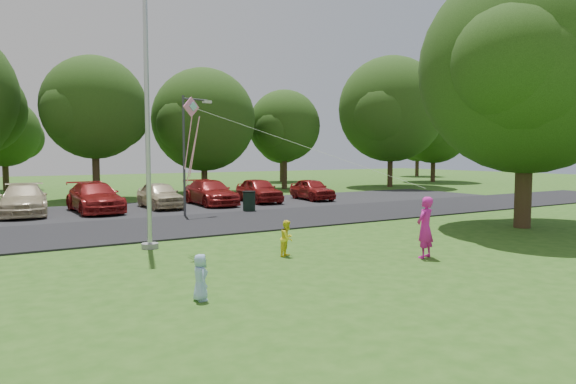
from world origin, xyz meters
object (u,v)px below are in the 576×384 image
flagpole (147,109)px  street_lamp (188,144)px  child_blue (200,277)px  big_tree (528,72)px  woman (425,227)px  trash_can (249,201)px  kite (198,125)px  child_yellow (287,238)px

flagpole → street_lamp: 7.78m
flagpole → child_blue: flagpole is taller
flagpole → big_tree: big_tree is taller
woman → child_blue: woman is taller
flagpole → street_lamp: flagpole is taller
trash_can → kite: kite is taller
trash_can → kite: (-5.88, -8.44, 3.16)m
flagpole → woman: size_ratio=5.95×
street_lamp → trash_can: (3.16, 0.25, -2.73)m
child_blue → trash_can: bearing=-25.7°
woman → kite: kite is taller
kite → flagpole: bearing=106.2°
flagpole → child_yellow: (2.94, -3.12, -3.66)m
flagpole → trash_can: (6.90, 7.01, -3.66)m
street_lamp → big_tree: 14.13m
child_yellow → child_blue: child_yellow is taller
flagpole → street_lamp: bearing=61.0°
woman → kite: 6.92m
street_lamp → child_yellow: (-0.81, -9.88, -2.74)m
woman → street_lamp: bearing=-95.2°
trash_can → child_blue: (-7.64, -12.94, -0.05)m
kite → child_yellow: bearing=-60.7°
child_yellow → child_blue: size_ratio=1.10×
flagpole → child_yellow: 5.64m
woman → kite: size_ratio=0.31×
trash_can → child_blue: size_ratio=1.10×
street_lamp → big_tree: (9.64, -9.99, 2.65)m
woman → kite: bearing=-53.4°
street_lamp → big_tree: size_ratio=0.54×
flagpole → woman: 8.68m
woman → child_blue: size_ratio=1.83×
child_yellow → street_lamp: bearing=52.1°
street_lamp → child_yellow: street_lamp is taller
big_tree → woman: bearing=-164.5°
child_blue → woman: bearing=-79.6°
child_blue → kite: kite is taller
street_lamp → kite: street_lamp is taller
flagpole → kite: bearing=-54.5°
street_lamp → trash_can: 4.18m
big_tree → trash_can: bearing=122.4°
flagpole → kite: (1.02, -1.43, -0.50)m
big_tree → kite: bearing=171.7°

